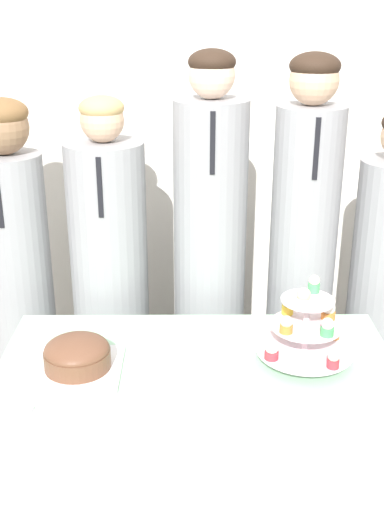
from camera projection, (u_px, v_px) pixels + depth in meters
The scene contains 9 objects.
wall_back at pixel (194, 108), 2.87m from camera, with size 9.00×0.06×2.70m.
table at pixel (197, 457), 2.16m from camera, with size 1.26×0.67×0.73m.
round_cake at pixel (77, 355), 1.97m from camera, with size 0.27×0.27×0.11m.
cake_knife at pixel (36, 411), 1.78m from camera, with size 0.27×0.06×0.01m.
cupcake_stand at pixel (305, 328), 1.99m from camera, with size 0.31×0.31×0.28m.
student_0 at pixel (19, 288), 2.58m from camera, with size 0.27×0.27×1.47m.
student_1 at pixel (111, 294), 2.59m from camera, with size 0.30×0.31×1.48m.
student_2 at pixel (210, 274), 2.56m from camera, with size 0.28×0.29×1.64m.
student_3 at pixel (301, 271), 2.56m from camera, with size 0.26×0.27×1.63m.
Camera 1 is at (-0.03, -1.42, 1.80)m, focal length 45.00 mm.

